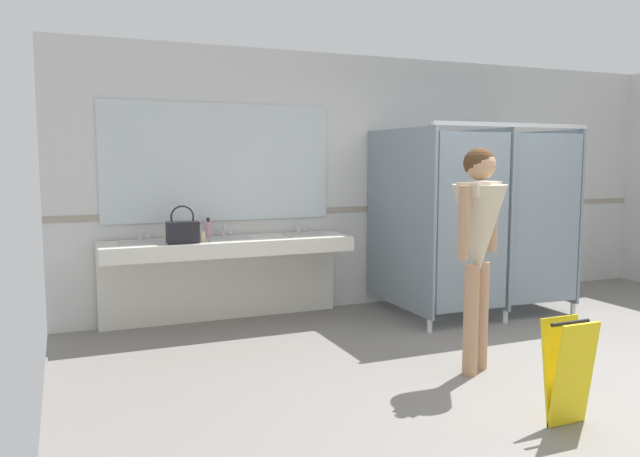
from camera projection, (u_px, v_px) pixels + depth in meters
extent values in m
cube|color=gray|center=(569.00, 376.00, 4.71)|extent=(7.37, 5.72, 0.10)
cube|color=silver|center=(399.00, 181.00, 6.96)|extent=(7.37, 0.12, 2.69)
cube|color=#9E937F|center=(402.00, 208.00, 6.93)|extent=(7.37, 0.01, 0.06)
cube|color=silver|center=(229.00, 246.00, 5.89)|extent=(2.37, 0.58, 0.14)
cube|color=silver|center=(223.00, 284.00, 6.17)|extent=(2.37, 0.08, 0.70)
cube|color=beige|center=(143.00, 249.00, 5.56)|extent=(0.42, 0.32, 0.11)
cylinder|color=silver|center=(140.00, 235.00, 5.76)|extent=(0.04, 0.04, 0.11)
cylinder|color=silver|center=(140.00, 230.00, 5.71)|extent=(0.03, 0.11, 0.03)
sphere|color=silver|center=(148.00, 237.00, 5.80)|extent=(0.04, 0.04, 0.04)
cube|color=beige|center=(229.00, 244.00, 5.86)|extent=(0.42, 0.32, 0.11)
cylinder|color=silver|center=(223.00, 231.00, 6.06)|extent=(0.04, 0.04, 0.11)
cylinder|color=silver|center=(225.00, 227.00, 6.01)|extent=(0.03, 0.11, 0.03)
sphere|color=silver|center=(230.00, 233.00, 6.10)|extent=(0.04, 0.04, 0.04)
cube|color=beige|center=(307.00, 240.00, 6.16)|extent=(0.42, 0.32, 0.11)
cylinder|color=silver|center=(299.00, 228.00, 6.37)|extent=(0.04, 0.04, 0.11)
cylinder|color=silver|center=(301.00, 224.00, 6.31)|extent=(0.03, 0.11, 0.03)
sphere|color=silver|center=(305.00, 230.00, 6.40)|extent=(0.04, 0.04, 0.04)
cube|color=silver|center=(220.00, 162.00, 6.08)|extent=(2.27, 0.02, 1.15)
cube|color=gray|center=(399.00, 218.00, 6.16)|extent=(0.03, 1.31, 1.77)
cylinder|color=silver|center=(430.00, 326.00, 5.71)|extent=(0.05, 0.05, 0.12)
cube|color=gray|center=(471.00, 215.00, 6.49)|extent=(0.03, 1.31, 1.77)
cylinder|color=silver|center=(505.00, 317.00, 6.04)|extent=(0.05, 0.05, 0.12)
cube|color=gray|center=(536.00, 213.00, 6.82)|extent=(0.03, 1.31, 1.77)
cylinder|color=silver|center=(573.00, 309.00, 6.37)|extent=(0.05, 0.05, 0.12)
cube|color=gray|center=(473.00, 222.00, 5.75)|extent=(0.78, 0.03, 1.67)
cube|color=gray|center=(546.00, 219.00, 6.08)|extent=(0.78, 0.08, 1.67)
cube|color=#B7BABF|center=(514.00, 125.00, 5.81)|extent=(1.79, 0.04, 0.04)
cylinder|color=tan|center=(481.00, 315.00, 4.69)|extent=(0.11, 0.11, 0.82)
cylinder|color=tan|center=(471.00, 320.00, 4.54)|extent=(0.11, 0.11, 0.82)
cone|color=beige|center=(478.00, 232.00, 4.54)|extent=(0.55, 0.55, 0.70)
cube|color=beige|center=(480.00, 189.00, 4.51)|extent=(0.47, 0.36, 0.10)
cylinder|color=tan|center=(492.00, 218.00, 4.73)|extent=(0.08, 0.08, 0.52)
cylinder|color=tan|center=(464.00, 223.00, 4.34)|extent=(0.08, 0.08, 0.52)
sphere|color=tan|center=(480.00, 165.00, 4.49)|extent=(0.22, 0.22, 0.22)
sphere|color=#472D19|center=(479.00, 163.00, 4.49)|extent=(0.23, 0.23, 0.23)
cube|color=black|center=(183.00, 232.00, 5.56)|extent=(0.28, 0.14, 0.20)
torus|color=black|center=(182.00, 217.00, 5.55)|extent=(0.21, 0.02, 0.21)
cylinder|color=#D899B2|center=(208.00, 229.00, 5.98)|extent=(0.07, 0.07, 0.16)
cylinder|color=black|center=(208.00, 220.00, 5.97)|extent=(0.03, 0.03, 0.04)
cylinder|color=beige|center=(202.00, 237.00, 5.69)|extent=(0.07, 0.07, 0.09)
cube|color=yellow|center=(574.00, 375.00, 3.65)|extent=(0.28, 0.10, 0.64)
cube|color=yellow|center=(562.00, 370.00, 3.73)|extent=(0.28, 0.10, 0.64)
cylinder|color=black|center=(570.00, 323.00, 3.66)|extent=(0.28, 0.02, 0.02)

